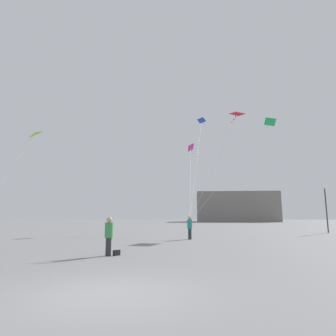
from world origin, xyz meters
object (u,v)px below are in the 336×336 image
at_px(kite_emerald_delta, 269,123).
at_px(building_left_hall, 236,207).
at_px(kite_lime_diamond, 36,133).
at_px(handbag_beside_flyer, 117,253).
at_px(lamppost_east, 326,201).
at_px(kite_cobalt_delta, 201,123).
at_px(person_in_teal, 190,226).
at_px(kite_magenta_delta, 191,149).
at_px(kite_crimson_delta, 236,117).
at_px(person_in_green, 109,234).

height_order(kite_emerald_delta, building_left_hall, kite_emerald_delta).
relative_size(kite_lime_diamond, handbag_beside_flyer, 22.35).
xyz_separation_m(lamppost_east, handbag_beside_flyer, (-17.75, -18.91, -3.20)).
bearing_deg(kite_emerald_delta, building_left_hall, 84.62).
relative_size(kite_emerald_delta, building_left_hall, 0.45).
bearing_deg(kite_cobalt_delta, kite_lime_diamond, -127.05).
distance_m(person_in_teal, kite_magenta_delta, 15.64).
xyz_separation_m(kite_crimson_delta, kite_lime_diamond, (-15.35, -1.05, -1.31)).
distance_m(person_in_green, kite_emerald_delta, 25.32).
height_order(kite_lime_diamond, building_left_hall, building_left_hall).
xyz_separation_m(person_in_green, kite_cobalt_delta, (5.41, 25.49, 13.41)).
relative_size(kite_magenta_delta, kite_cobalt_delta, 0.80).
xyz_separation_m(person_in_teal, kite_emerald_delta, (9.04, 9.41, 11.05)).
bearing_deg(person_in_green, person_in_teal, -176.71).
bearing_deg(person_in_green, kite_crimson_delta, 164.28).
relative_size(kite_cobalt_delta, handbag_beside_flyer, 54.15).
relative_size(kite_emerald_delta, lamppost_east, 2.29).
bearing_deg(kite_lime_diamond, lamppost_east, 23.49).
height_order(kite_crimson_delta, kite_magenta_delta, kite_magenta_delta).
bearing_deg(kite_magenta_delta, lamppost_east, -12.80).
bearing_deg(kite_magenta_delta, kite_lime_diamond, -129.31).
bearing_deg(person_in_teal, kite_lime_diamond, 167.59).
height_order(person_in_teal, kite_crimson_delta, kite_crimson_delta).
height_order(kite_crimson_delta, kite_emerald_delta, kite_emerald_delta).
xyz_separation_m(person_in_teal, building_left_hall, (15.07, 73.48, 3.67)).
bearing_deg(kite_magenta_delta, handbag_beside_flyer, -99.09).
xyz_separation_m(person_in_teal, kite_lime_diamond, (-11.70, -1.86, 7.03)).
bearing_deg(building_left_hall, kite_cobalt_delta, -103.02).
distance_m(kite_crimson_delta, lamppost_east, 16.10).
bearing_deg(lamppost_east, kite_lime_diamond, -156.51).
bearing_deg(person_in_teal, building_left_hall, 56.96).
relative_size(kite_crimson_delta, lamppost_east, 1.72).
distance_m(kite_lime_diamond, kite_emerald_delta, 23.94).
distance_m(person_in_teal, kite_crimson_delta, 9.14).
bearing_deg(kite_cobalt_delta, person_in_teal, -96.33).
relative_size(person_in_green, building_left_hall, 0.07).
relative_size(person_in_teal, kite_emerald_delta, 0.15).
relative_size(lamppost_east, handbag_beside_flyer, 15.43).
bearing_deg(lamppost_east, kite_magenta_delta, 167.20).
distance_m(kite_crimson_delta, building_left_hall, 75.31).
xyz_separation_m(person_in_green, lamppost_east, (18.10, 19.01, 2.39)).
bearing_deg(kite_crimson_delta, person_in_teal, 167.51).
distance_m(person_in_green, kite_magenta_delta, 24.34).
height_order(kite_lime_diamond, handbag_beside_flyer, kite_lime_diamond).
xyz_separation_m(kite_emerald_delta, building_left_hall, (6.03, 64.08, -7.38)).
distance_m(kite_emerald_delta, lamppost_east, 10.24).
height_order(kite_cobalt_delta, lamppost_east, kite_cobalt_delta).
bearing_deg(kite_cobalt_delta, kite_magenta_delta, -115.11).
xyz_separation_m(kite_cobalt_delta, handbag_beside_flyer, (-5.06, -25.39, -14.22)).
height_order(building_left_hall, lamppost_east, building_left_hall).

